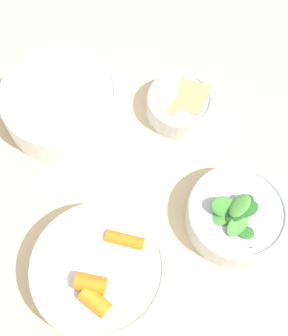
% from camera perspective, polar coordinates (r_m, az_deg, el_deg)
% --- Properties ---
extents(ground_plane, '(10.00, 10.00, 0.00)m').
position_cam_1_polar(ground_plane, '(1.47, -2.14, -16.25)').
color(ground_plane, '#4C4238').
extents(dining_table, '(1.26, 0.92, 0.76)m').
position_cam_1_polar(dining_table, '(0.83, -3.67, -9.46)').
color(dining_table, beige).
rests_on(dining_table, ground_plane).
extents(bowl_carrots, '(0.19, 0.19, 0.08)m').
position_cam_1_polar(bowl_carrots, '(0.68, -5.43, -12.49)').
color(bowl_carrots, silver).
rests_on(bowl_carrots, dining_table).
extents(bowl_greens, '(0.15, 0.15, 0.08)m').
position_cam_1_polar(bowl_greens, '(0.72, 11.18, -5.68)').
color(bowl_greens, silver).
rests_on(bowl_greens, dining_table).
extents(bowl_beans_hotdog, '(0.20, 0.20, 0.07)m').
position_cam_1_polar(bowl_beans_hotdog, '(0.80, -10.02, 7.78)').
color(bowl_beans_hotdog, white).
rests_on(bowl_beans_hotdog, dining_table).
extents(bowl_cookies, '(0.11, 0.11, 0.05)m').
position_cam_1_polar(bowl_cookies, '(0.80, 4.42, 7.82)').
color(bowl_cookies, silver).
rests_on(bowl_cookies, dining_table).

